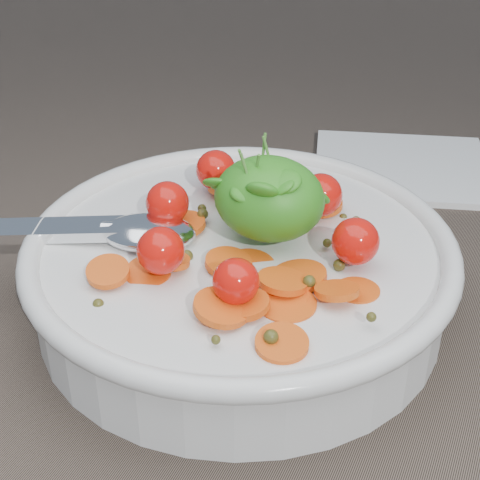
% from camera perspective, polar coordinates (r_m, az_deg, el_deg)
% --- Properties ---
extents(ground, '(6.00, 6.00, 0.00)m').
position_cam_1_polar(ground, '(0.55, 2.51, -4.83)').
color(ground, brown).
rests_on(ground, ground).
extents(bowl, '(0.32, 0.30, 0.13)m').
position_cam_1_polar(bowl, '(0.52, 0.02, -2.24)').
color(bowl, silver).
rests_on(bowl, ground).
extents(napkin, '(0.20, 0.19, 0.01)m').
position_cam_1_polar(napkin, '(0.75, 12.44, 5.53)').
color(napkin, white).
rests_on(napkin, ground).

